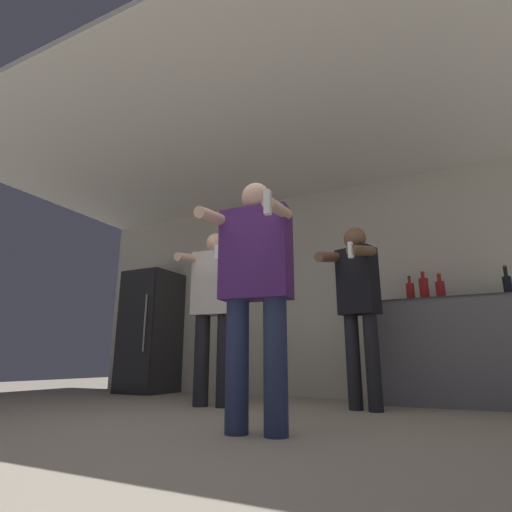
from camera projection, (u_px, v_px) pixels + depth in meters
The scene contains 12 objects.
ground_plane at pixel (165, 449), 1.96m from camera, with size 14.00×14.00×0.00m, color gray.
wall_back at pixel (329, 289), 4.89m from camera, with size 7.00×0.06×2.55m.
ceiling_slab at pixel (278, 133), 3.90m from camera, with size 7.00×3.50×0.05m.
refrigerator at pixel (151, 331), 5.51m from camera, with size 0.63×0.70×1.63m.
counter at pixel (457, 351), 3.86m from camera, with size 1.40×0.58×1.01m.
bottle_green_wine at pixel (507, 284), 3.77m from camera, with size 0.08×0.08×0.30m.
bottle_brown_liquor at pixel (424, 289), 4.09m from camera, with size 0.09×0.09×0.31m.
bottle_short_whiskey at pixel (410, 292), 4.14m from camera, with size 0.08×0.08×0.27m.
bottle_amber_bourbon at pixel (440, 289), 4.02m from camera, with size 0.09×0.09×0.29m.
person_woman_foreground at pixel (256, 283), 2.51m from camera, with size 0.54×0.54×1.57m.
person_man_side at pixel (214, 304), 3.94m from camera, with size 0.54×0.54×1.69m.
person_spectator_back at pixel (358, 298), 3.64m from camera, with size 0.52×0.58×1.65m.
Camera 1 is at (1.35, -1.71, 0.42)m, focal length 28.00 mm.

